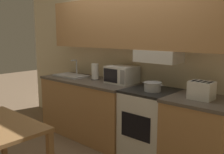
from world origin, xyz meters
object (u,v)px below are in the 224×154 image
Objects in this scene: toaster at (202,90)px; sink_basin at (71,75)px; stove_range at (150,124)px; microwave at (122,75)px; paper_towel_roll at (95,72)px; cooking_pot at (153,86)px.

toaster is 2.26m from sink_basin.
sink_basin is (-2.26, 0.02, -0.08)m from toaster.
microwave reaches higher than stove_range.
sink_basin is at bearing -173.41° from microwave.
paper_towel_roll is (-1.06, 0.05, 0.58)m from stove_range.
sink_basin is at bearing 178.58° from cooking_pot.
paper_towel_roll is at bearing 177.38° from toaster.
sink_basin reaches higher than stove_range.
sink_basin is at bearing -173.40° from paper_towel_roll.
paper_towel_roll reaches higher than stove_range.
sink_basin reaches higher than paper_towel_roll.
microwave is 1.03m from sink_basin.
microwave is (-0.57, 0.11, 0.58)m from stove_range.
microwave is 1.25m from toaster.
cooking_pot is 0.74× the size of microwave.
microwave reaches higher than cooking_pot.
paper_towel_roll is at bearing 177.37° from stove_range.
microwave is 0.69× the size of sink_basin.
stove_range is 3.53× the size of toaster.
stove_range is 1.21m from paper_towel_roll.
toaster reaches higher than stove_range.
cooking_pot is 0.61m from toaster.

